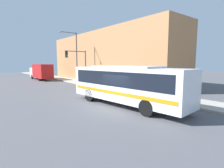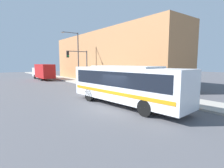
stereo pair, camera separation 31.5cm
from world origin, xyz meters
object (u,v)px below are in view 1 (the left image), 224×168
city_bus (126,83)px  pedestrian_mid_block (98,79)px  traffic_light_pole (79,61)px  pedestrian_near_corner (96,79)px  street_lamp (75,53)px  parking_meter (95,80)px  delivery_truck (41,71)px  fire_hydrant (118,87)px

city_bus → pedestrian_mid_block: (4.75, 11.06, -0.79)m
city_bus → pedestrian_mid_block: city_bus is taller
traffic_light_pole → pedestrian_mid_block: size_ratio=2.90×
city_bus → pedestrian_near_corner: 12.49m
street_lamp → pedestrian_mid_block: (1.07, -5.09, -3.86)m
parking_meter → pedestrian_near_corner: (0.94, 1.11, 0.02)m
city_bus → street_lamp: (3.68, 16.15, 3.08)m
delivery_truck → street_lamp: bearing=-75.4°
pedestrian_near_corner → pedestrian_mid_block: size_ratio=1.00×
parking_meter → pedestrian_mid_block: pedestrian_mid_block is taller
pedestrian_near_corner → parking_meter: bearing=-130.2°
city_bus → delivery_truck: city_bus is taller
city_bus → parking_meter: size_ratio=8.42×
delivery_truck → city_bus: bearing=-92.5°
pedestrian_near_corner → pedestrian_mid_block: 0.47m
pedestrian_near_corner → pedestrian_mid_block: bearing=-89.0°
parking_meter → street_lamp: 6.93m
delivery_truck → street_lamp: street_lamp is taller
parking_meter → pedestrian_mid_block: (0.95, 0.64, 0.02)m
parking_meter → city_bus: bearing=-110.1°
delivery_truck → parking_meter: size_ratio=6.78×
traffic_light_pole → city_bus: bearing=-102.0°
pedestrian_near_corner → pedestrian_mid_block: pedestrian_near_corner is taller
fire_hydrant → parking_meter: parking_meter is taller
traffic_light_pole → pedestrian_mid_block: traffic_light_pole is taller
street_lamp → pedestrian_near_corner: street_lamp is taller
street_lamp → pedestrian_mid_block: bearing=-78.2°
delivery_truck → pedestrian_near_corner: (3.60, -14.36, -0.62)m
delivery_truck → street_lamp: 10.57m
delivery_truck → pedestrian_near_corner: delivery_truck is taller
parking_meter → street_lamp: street_lamp is taller
delivery_truck → pedestrian_near_corner: 14.82m
fire_hydrant → pedestrian_near_corner: 6.23m
traffic_light_pole → street_lamp: bearing=73.5°
pedestrian_mid_block → traffic_light_pole: bearing=133.1°
city_bus → delivery_truck: size_ratio=1.24×
street_lamp → traffic_light_pole: bearing=-106.5°
traffic_light_pole → pedestrian_near_corner: 3.60m
pedestrian_near_corner → fire_hydrant: bearing=-98.7°
street_lamp → city_bus: bearing=-102.8°
fire_hydrant → pedestrian_near_corner: (0.94, 6.14, 0.49)m
pedestrian_near_corner → pedestrian_mid_block: (0.01, -0.47, -0.00)m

